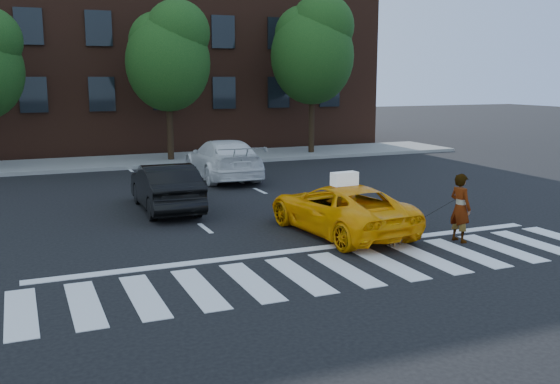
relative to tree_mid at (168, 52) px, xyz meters
name	(u,v)px	position (x,y,z in m)	size (l,w,h in m)	color
ground	(345,269)	(-0.53, -17.00, -4.85)	(120.00, 120.00, 0.00)	black
crosswalk	(345,269)	(-0.53, -17.00, -4.85)	(13.00, 2.40, 0.01)	silver
stop_line	(310,249)	(-0.53, -15.40, -4.85)	(12.00, 0.30, 0.01)	silver
sidewalk_far	(158,160)	(-0.53, 0.50, -4.78)	(30.00, 4.00, 0.15)	slate
building	(125,36)	(-0.53, 8.00, 1.15)	(26.00, 10.00, 12.00)	#452418
tree_mid	(168,52)	(0.00, 0.00, 0.00)	(3.69, 3.69, 7.10)	black
tree_right	(313,46)	(7.00, 0.00, 0.41)	(4.00, 4.00, 7.70)	black
taxi	(340,208)	(0.80, -14.30, -4.24)	(2.02, 4.38, 1.22)	#FFA205
black_sedan	(166,187)	(-2.53, -10.00, -4.17)	(1.43, 4.11, 1.36)	black
white_suv	(223,159)	(0.75, -5.20, -4.11)	(2.07, 5.10, 1.48)	white
woman	(460,208)	(2.97, -16.14, -4.05)	(0.59, 0.38, 1.60)	#999999
dog	(395,238)	(1.35, -15.91, -4.67)	(0.53, 0.35, 0.31)	#9B6A4F
taxi_sign	(344,179)	(0.80, -14.50, -3.47)	(0.65, 0.28, 0.32)	white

